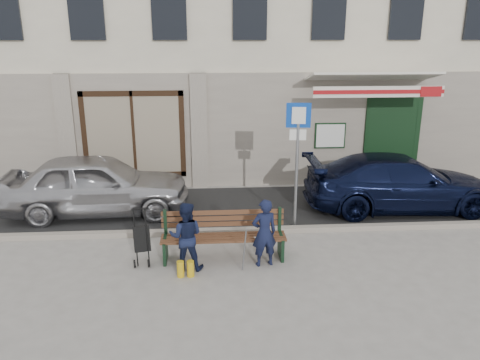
{
  "coord_description": "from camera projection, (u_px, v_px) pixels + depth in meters",
  "views": [
    {
      "loc": [
        -1.15,
        -7.96,
        4.17
      ],
      "look_at": [
        -0.49,
        1.6,
        1.2
      ],
      "focal_mm": 35.0,
      "sensor_mm": 36.0,
      "label": 1
    }
  ],
  "objects": [
    {
      "name": "woman",
      "position": [
        186.0,
        236.0,
        8.57
      ],
      "size": [
        0.68,
        0.56,
        1.3
      ],
      "primitive_type": "imported",
      "rotation": [
        0.0,
        0.0,
        3.03
      ],
      "color": "#141C39",
      "rests_on": "ground"
    },
    {
      "name": "asphalt_lane",
      "position": [
        255.0,
        207.0,
        11.85
      ],
      "size": [
        60.0,
        3.2,
        0.01
      ],
      "primitive_type": "cube",
      "color": "#282828",
      "rests_on": "ground"
    },
    {
      "name": "car_silver",
      "position": [
        97.0,
        184.0,
        11.25
      ],
      "size": [
        4.42,
        1.93,
        1.48
      ],
      "primitive_type": "imported",
      "rotation": [
        0.0,
        0.0,
        1.61
      ],
      "color": "#B9B8BD",
      "rests_on": "ground"
    },
    {
      "name": "parking_sign",
      "position": [
        297.0,
        146.0,
        10.03
      ],
      "size": [
        0.52,
        0.1,
        2.82
      ],
      "rotation": [
        0.0,
        0.0,
        -0.1
      ],
      "color": "gray",
      "rests_on": "ground"
    },
    {
      "name": "car_navy",
      "position": [
        400.0,
        183.0,
        11.58
      ],
      "size": [
        4.71,
        1.98,
        1.36
      ],
      "primitive_type": "imported",
      "rotation": [
        0.0,
        0.0,
        1.56
      ],
      "color": "black",
      "rests_on": "ground"
    },
    {
      "name": "curb",
      "position": [
        262.0,
        230.0,
        10.31
      ],
      "size": [
        60.0,
        0.18,
        0.12
      ],
      "primitive_type": "cube",
      "color": "#9E9384",
      "rests_on": "ground"
    },
    {
      "name": "ground",
      "position": [
        271.0,
        264.0,
        8.89
      ],
      "size": [
        80.0,
        80.0,
        0.0
      ],
      "primitive_type": "plane",
      "color": "#9E9991",
      "rests_on": "ground"
    },
    {
      "name": "building",
      "position": [
        241.0,
        10.0,
        15.48
      ],
      "size": [
        20.0,
        8.27,
        10.0
      ],
      "color": "beige",
      "rests_on": "ground"
    },
    {
      "name": "man",
      "position": [
        264.0,
        233.0,
        8.69
      ],
      "size": [
        0.54,
        0.41,
        1.32
      ],
      "primitive_type": "imported",
      "rotation": [
        0.0,
        0.0,
        3.36
      ],
      "color": "#131834",
      "rests_on": "ground"
    },
    {
      "name": "stroller",
      "position": [
        142.0,
        240.0,
        8.84
      ],
      "size": [
        0.36,
        0.47,
        1.05
      ],
      "rotation": [
        0.0,
        0.0,
        0.23
      ],
      "color": "black",
      "rests_on": "ground"
    },
    {
      "name": "bench",
      "position": [
        221.0,
        237.0,
        9.0
      ],
      "size": [
        2.4,
        1.17,
        0.98
      ],
      "color": "brown",
      "rests_on": "ground"
    }
  ]
}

